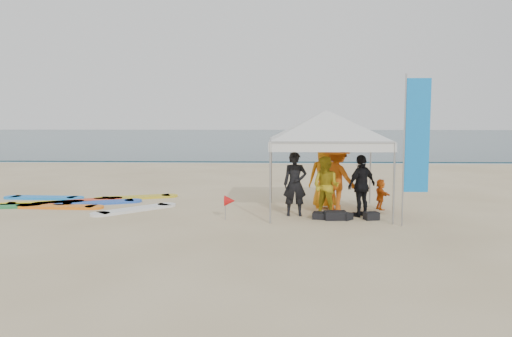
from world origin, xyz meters
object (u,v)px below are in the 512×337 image
Objects in this scene: feather_flag at (416,137)px; surfboard_spread at (75,203)px; person_black_b at (362,186)px; marker_pennant at (230,201)px; person_orange_b at (325,176)px; person_black_a at (295,184)px; person_seated at (381,194)px; person_yellow at (326,186)px; canopy_tent at (327,111)px; person_orange_a at (337,178)px.

feather_flag reaches higher than surfboard_spread.
person_black_b is 2.61× the size of marker_pennant.
person_orange_b is at bearing 34.48° from marker_pennant.
person_seated is (2.51, 1.00, -0.42)m from person_black_a.
feather_flag reaches higher than person_black_a.
person_seated is (1.67, 1.00, -0.36)m from person_yellow.
person_seated is at bearing 20.96° from marker_pennant.
marker_pennant is (-2.54, -0.61, -0.31)m from person_yellow.
person_yellow is at bearing 13.59° from marker_pennant.
canopy_tent is 8.12m from surfboard_spread.
marker_pennant is (-4.22, -1.62, 0.05)m from person_seated.
canopy_tent is (-0.33, -0.13, 1.88)m from person_orange_a.
person_seated is 0.24× the size of feather_flag.
person_black_b is (1.78, -0.04, -0.03)m from person_black_a.
marker_pennant is 0.10× the size of surfboard_spread.
feather_flag is at bearing 2.85° from person_yellow.
person_black_a reaches higher than person_black_b.
canopy_tent is (-1.64, -0.50, 2.39)m from person_seated.
person_yellow is 0.44× the size of feather_flag.
person_yellow is at bearing 149.17° from feather_flag.
person_orange_a is at bearing 20.57° from canopy_tent.
person_black_a is 1.86m from marker_pennant.
person_orange_b is 7.66m from surfboard_spread.
person_seated is at bearing 20.13° from person_black_a.
person_orange_a is 7.99m from surfboard_spread.
feather_flag is (1.07, -1.16, 1.34)m from person_black_b.
person_seated reaches higher than marker_pennant.
person_orange_a is 2.15× the size of person_seated.
surfboard_spread is (-9.18, 0.59, -0.41)m from person_seated.
marker_pennant is at bearing 172.66° from feather_flag.
person_orange_b is 2.96× the size of marker_pennant.
person_orange_b reaches higher than marker_pennant.
person_yellow is 0.74m from person_orange_a.
person_black_a is at bearing 102.15° from person_seated.
person_black_b is 8.65m from surfboard_spread.
person_black_a is 1.04× the size of person_black_b.
feather_flag is at bearing 179.21° from person_seated.
person_black_a is at bearing 68.41° from person_orange_a.
person_black_b reaches higher than marker_pennant.
canopy_tent reaches higher than person_orange_b.
feather_flag is at bearing -7.34° from marker_pennant.
person_black_a is 0.91× the size of person_orange_a.
canopy_tent is (0.04, 0.50, 2.03)m from person_yellow.
person_orange_b is at bearing 119.50° from person_yellow.
surfboard_spread is at bearing 76.70° from person_seated.
person_yellow is at bearing 100.35° from person_orange_a.
surfboard_spread is (-9.52, 2.80, -2.13)m from feather_flag.
marker_pennant is at bearing 64.11° from person_orange_a.
canopy_tent is (-0.05, -0.70, 1.89)m from person_orange_b.
person_orange_a reaches higher than person_orange_b.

